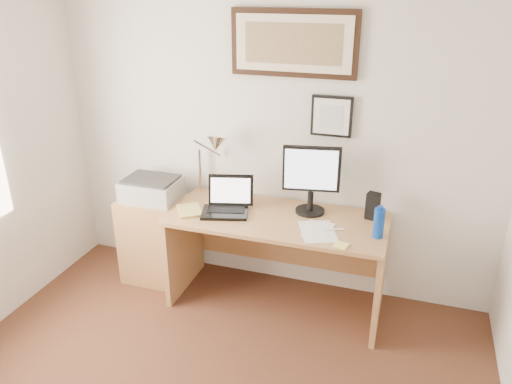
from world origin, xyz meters
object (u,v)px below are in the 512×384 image
at_px(laptop, 227,204).
at_px(printer, 152,189).
at_px(water_bottle, 379,223).
at_px(lcd_monitor, 311,177).
at_px(desk, 280,240).
at_px(book, 178,212).
at_px(side_cabinet, 155,239).

height_order(laptop, printer, laptop).
bearing_deg(water_bottle, laptop, 176.76).
distance_m(lcd_monitor, printer, 1.30).
relative_size(water_bottle, printer, 0.48).
relative_size(desk, lcd_monitor, 3.08).
xyz_separation_m(book, printer, (-0.34, 0.21, 0.06)).
height_order(side_cabinet, lcd_monitor, lcd_monitor).
height_order(side_cabinet, book, book).
height_order(lcd_monitor, printer, lcd_monitor).
bearing_deg(printer, desk, 1.56).
height_order(water_bottle, lcd_monitor, lcd_monitor).
bearing_deg(desk, water_bottle, -12.98).
bearing_deg(printer, laptop, -6.40).
relative_size(book, lcd_monitor, 0.45).
height_order(water_bottle, desk, water_bottle).
bearing_deg(lcd_monitor, desk, -161.92).
relative_size(water_bottle, lcd_monitor, 0.40).
distance_m(book, lcd_monitor, 1.03).
height_order(laptop, lcd_monitor, lcd_monitor).
bearing_deg(water_bottle, side_cabinet, 175.77).
bearing_deg(laptop, desk, 15.15).
bearing_deg(printer, book, -32.34).
distance_m(water_bottle, desk, 0.82).
relative_size(desk, laptop, 4.09).
distance_m(book, desk, 0.80).
distance_m(side_cabinet, laptop, 0.82).
relative_size(desk, printer, 3.64).
bearing_deg(book, laptop, 22.28).
bearing_deg(desk, book, -161.45).
relative_size(lcd_monitor, printer, 1.18).
bearing_deg(desk, laptop, -164.85).
relative_size(book, printer, 0.53).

